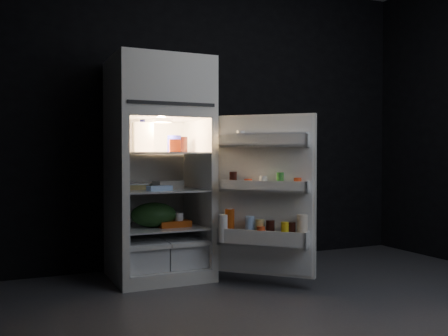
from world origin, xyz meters
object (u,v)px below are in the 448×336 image
egg_carton (168,185)px  refrigerator (158,161)px  milk_jug (143,138)px  yogurt_tray (174,224)px  fridge_door (265,198)px

egg_carton → refrigerator: bearing=100.5°
milk_jug → yogurt_tray: bearing=-31.1°
refrigerator → egg_carton: (0.06, -0.09, -0.19)m
yogurt_tray → egg_carton: bearing=122.2°
milk_jug → egg_carton: 0.44m
fridge_door → milk_jug: bearing=139.0°
milk_jug → yogurt_tray: (0.21, -0.16, -0.69)m
fridge_door → milk_jug: size_ratio=5.08×
egg_carton → yogurt_tray: size_ratio=1.01×
refrigerator → yogurt_tray: (0.09, -0.14, -0.50)m
fridge_door → yogurt_tray: size_ratio=4.78×
refrigerator → egg_carton: bearing=-56.5°
fridge_door → egg_carton: 0.81m
refrigerator → milk_jug: size_ratio=7.42×
milk_jug → egg_carton: (0.18, -0.11, -0.38)m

